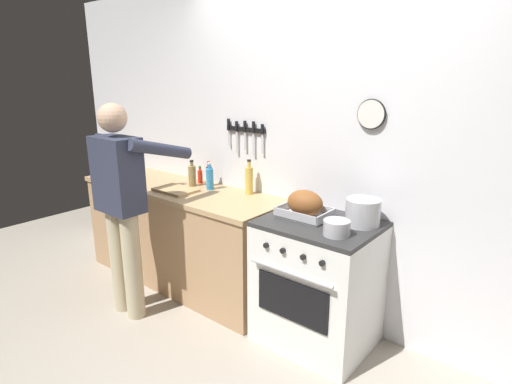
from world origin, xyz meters
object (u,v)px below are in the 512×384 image
bottle_hot_sauce (200,176)px  roasting_pan (305,205)px  person_cook (122,199)px  saucepan (337,228)px  stock_pot (363,212)px  bottle_dish_soap (210,178)px  stove (317,283)px  cutting_board (176,190)px  bottle_vinegar (192,175)px  bottle_soy_sauce (209,176)px  bottle_cooking_oil (249,180)px

bottle_hot_sauce → roasting_pan: bearing=-8.9°
person_cook → saucepan: size_ratio=10.08×
stock_pot → bottle_dish_soap: bottle_dish_soap is taller
stove → cutting_board: cutting_board is taller
cutting_board → bottle_hot_sauce: bearing=96.6°
stove → bottle_hot_sauce: bottle_hot_sauce is taller
cutting_board → roasting_pan: bearing=6.0°
saucepan → bottle_vinegar: size_ratio=0.71×
roasting_pan → stock_pot: roasting_pan is taller
roasting_pan → stock_pot: 0.39m
roasting_pan → bottle_dish_soap: bottle_dish_soap is taller
stock_pot → bottle_soy_sauce: (-1.49, 0.07, 0.00)m
roasting_pan → bottle_soy_sauce: bearing=171.1°
person_cook → bottle_soy_sauce: (0.10, 0.81, 0.04)m
cutting_board → bottle_soy_sauce: 0.33m
cutting_board → person_cook: bearing=-89.9°
stove → stock_pot: bearing=27.7°
bottle_soy_sauce → saucepan: bearing=-13.1°
stove → bottle_cooking_oil: 1.01m
saucepan → cutting_board: (-1.55, 0.04, -0.04)m
bottle_hot_sauce → person_cook: bearing=-87.4°
cutting_board → bottle_dish_soap: size_ratio=1.53×
saucepan → bottle_dish_soap: (-1.36, 0.26, 0.05)m
bottle_vinegar → bottle_dish_soap: (0.20, 0.02, 0.00)m
saucepan → bottle_hot_sauce: size_ratio=1.06×
stock_pot → bottle_cooking_oil: size_ratio=0.78×
person_cook → bottle_soy_sauce: size_ratio=7.50×
bottle_vinegar → bottle_soy_sauce: bearing=41.9°
cutting_board → bottle_soy_sauce: size_ratio=1.63×
person_cook → bottle_dish_soap: size_ratio=7.07×
stock_pot → bottle_hot_sauce: bearing=176.7°
roasting_pan → bottle_hot_sauce: bearing=171.1°
stock_pot → bottle_vinegar: bottle_vinegar is taller
bottle_cooking_oil → roasting_pan: bearing=-16.4°
person_cook → bottle_cooking_oil: 1.00m
roasting_pan → saucepan: 0.37m
roasting_pan → bottle_dish_soap: (-1.02, 0.10, 0.01)m
roasting_pan → cutting_board: 1.22m
roasting_pan → bottle_cooking_oil: bearing=163.6°
roasting_pan → bottle_hot_sauce: roasting_pan is taller
person_cook → bottle_dish_soap: bearing=-7.0°
cutting_board → bottle_soy_sauce: (0.10, 0.30, 0.08)m
bottle_dish_soap → saucepan: bearing=-10.8°
bottle_vinegar → bottle_dish_soap: 0.20m
roasting_pan → cutting_board: bearing=-174.0°
bottle_vinegar → bottle_hot_sauce: size_ratio=1.49×
cutting_board → stove: bearing=4.4°
person_cook → bottle_vinegar: (-0.01, 0.72, 0.04)m
saucepan → cutting_board: saucepan is taller
saucepan → bottle_hot_sauce: 1.62m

